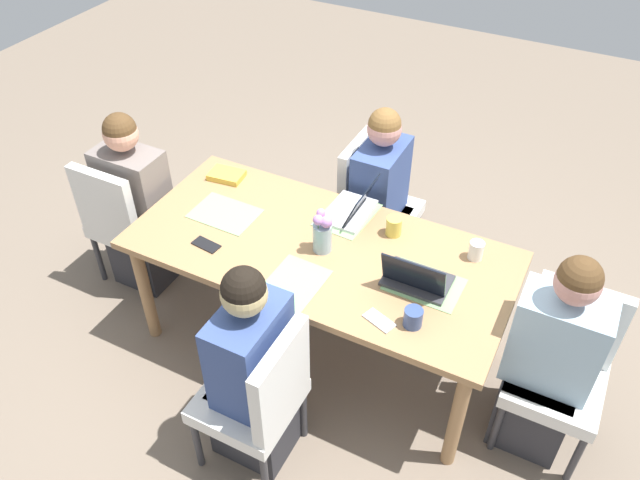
{
  "coord_description": "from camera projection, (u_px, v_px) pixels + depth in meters",
  "views": [
    {
      "loc": [
        1.13,
        -2.19,
        2.91
      ],
      "look_at": [
        0.0,
        0.0,
        0.8
      ],
      "focal_mm": 35.41,
      "sensor_mm": 36.0,
      "label": 1
    }
  ],
  "objects": [
    {
      "name": "person_far_left_mid",
      "position": [
        379.0,
        205.0,
        3.92
      ],
      "size": [
        0.36,
        0.4,
        1.19
      ],
      "color": "#2D2D33",
      "rests_on": "ground_plane"
    },
    {
      "name": "laptop_head_right_right_near",
      "position": [
        416.0,
        279.0,
        3.04
      ],
      "size": [
        0.32,
        0.22,
        0.21
      ],
      "color": "#38383D",
      "rests_on": "dining_table"
    },
    {
      "name": "book_red_cover",
      "position": [
        227.0,
        175.0,
        3.75
      ],
      "size": [
        0.21,
        0.16,
        0.04
      ],
      "primitive_type": "cube",
      "rotation": [
        0.0,
        0.0,
        0.12
      ],
      "color": "gold",
      "rests_on": "dining_table"
    },
    {
      "name": "placemat_head_left_left_far",
      "position": [
        225.0,
        213.0,
        3.49
      ],
      "size": [
        0.36,
        0.27,
        0.0
      ],
      "primitive_type": "cube",
      "rotation": [
        0.0,
        0.0,
        -0.02
      ],
      "color": "#7FAD70",
      "rests_on": "dining_table"
    },
    {
      "name": "person_near_left_near",
      "position": [
        253.0,
        376.0,
        2.93
      ],
      "size": [
        0.36,
        0.4,
        1.19
      ],
      "color": "#2D2D33",
      "rests_on": "ground_plane"
    },
    {
      "name": "laptop_far_left_mid",
      "position": [
        353.0,
        208.0,
        3.46
      ],
      "size": [
        0.22,
        0.32,
        0.2
      ],
      "color": "silver",
      "rests_on": "dining_table"
    },
    {
      "name": "person_head_left_left_far",
      "position": [
        139.0,
        211.0,
        3.88
      ],
      "size": [
        0.4,
        0.36,
        1.19
      ],
      "color": "#2D2D33",
      "rests_on": "ground_plane"
    },
    {
      "name": "coffee_mug_centre_left",
      "position": [
        476.0,
        250.0,
        3.18
      ],
      "size": [
        0.08,
        0.08,
        0.1
      ],
      "primitive_type": "cylinder",
      "color": "white",
      "rests_on": "dining_table"
    },
    {
      "name": "person_head_right_right_near",
      "position": [
        547.0,
        365.0,
        2.98
      ],
      "size": [
        0.4,
        0.36,
        1.19
      ],
      "color": "#2D2D33",
      "rests_on": "ground_plane"
    },
    {
      "name": "placemat_near_left_near",
      "position": [
        293.0,
        285.0,
        3.06
      ],
      "size": [
        0.27,
        0.37,
        0.0
      ],
      "primitive_type": "cube",
      "rotation": [
        0.0,
        0.0,
        1.54
      ],
      "color": "#7FAD70",
      "rests_on": "dining_table"
    },
    {
      "name": "chair_far_left_mid",
      "position": [
        371.0,
        200.0,
        4.01
      ],
      "size": [
        0.44,
        0.44,
        0.9
      ],
      "color": "silver",
      "rests_on": "ground_plane"
    },
    {
      "name": "placemat_head_right_right_near",
      "position": [
        424.0,
        284.0,
        3.07
      ],
      "size": [
        0.36,
        0.27,
        0.0
      ],
      "primitive_type": "cube",
      "rotation": [
        0.0,
        0.0,
        3.13
      ],
      "color": "#7FAD70",
      "rests_on": "dining_table"
    },
    {
      "name": "chair_head_right_right_near",
      "position": [
        562.0,
        362.0,
        3.03
      ],
      "size": [
        0.44,
        0.44,
        0.9
      ],
      "color": "silver",
      "rests_on": "ground_plane"
    },
    {
      "name": "chair_head_left_left_far",
      "position": [
        124.0,
        218.0,
        3.87
      ],
      "size": [
        0.44,
        0.44,
        0.9
      ],
      "color": "silver",
      "rests_on": "ground_plane"
    },
    {
      "name": "phone_black",
      "position": [
        206.0,
        245.0,
        3.29
      ],
      "size": [
        0.16,
        0.09,
        0.01
      ],
      "primitive_type": "cube",
      "rotation": [
        0.0,
        0.0,
        3.02
      ],
      "color": "black",
      "rests_on": "dining_table"
    },
    {
      "name": "chair_near_left_near",
      "position": [
        261.0,
        395.0,
        2.88
      ],
      "size": [
        0.44,
        0.44,
        0.9
      ],
      "color": "silver",
      "rests_on": "ground_plane"
    },
    {
      "name": "phone_silver",
      "position": [
        379.0,
        321.0,
        2.88
      ],
      "size": [
        0.17,
        0.12,
        0.01
      ],
      "primitive_type": "cube",
      "rotation": [
        0.0,
        0.0,
        2.8
      ],
      "color": "silver",
      "rests_on": "dining_table"
    },
    {
      "name": "placemat_far_left_mid",
      "position": [
        347.0,
        215.0,
        3.48
      ],
      "size": [
        0.28,
        0.38,
        0.0
      ],
      "primitive_type": "cube",
      "rotation": [
        0.0,
        0.0,
        -1.64
      ],
      "color": "#7FAD70",
      "rests_on": "dining_table"
    },
    {
      "name": "ground_plane",
      "position": [
        320.0,
        342.0,
        3.77
      ],
      "size": [
        10.0,
        10.0,
        0.0
      ],
      "primitive_type": "plane",
      "color": "#756656"
    },
    {
      "name": "coffee_mug_near_right",
      "position": [
        394.0,
        226.0,
        3.33
      ],
      "size": [
        0.08,
        0.08,
        0.1
      ],
      "primitive_type": "cylinder",
      "color": "#DBC64C",
      "rests_on": "dining_table"
    },
    {
      "name": "coffee_mug_near_left",
      "position": [
        413.0,
        318.0,
        2.84
      ],
      "size": [
        0.09,
        0.09,
        0.09
      ],
      "primitive_type": "cylinder",
      "color": "#33477A",
      "rests_on": "dining_table"
    },
    {
      "name": "flower_vase",
      "position": [
        322.0,
        233.0,
        3.19
      ],
      "size": [
        0.11,
        0.1,
        0.24
      ],
      "color": "#8EA8B7",
      "rests_on": "dining_table"
    },
    {
      "name": "dining_table",
      "position": [
        320.0,
        259.0,
        3.33
      ],
      "size": [
        2.0,
        0.94,
        0.75
      ],
      "color": "#9E754C",
      "rests_on": "ground_plane"
    }
  ]
}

